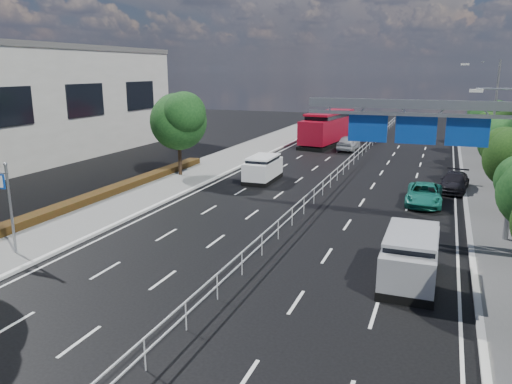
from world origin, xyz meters
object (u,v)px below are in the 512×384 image
(overhead_gantry, at_px, (432,125))
(silver_minivan, at_px, (410,257))
(near_car_silver, at_px, (349,143))
(toilet_sign, at_px, (1,192))
(white_minivan, at_px, (263,169))
(near_car_dark, at_px, (363,130))
(parked_car_teal, at_px, (424,194))
(parked_car_dark, at_px, (454,182))
(red_bus, at_px, (330,127))

(overhead_gantry, distance_m, silver_minivan, 7.99)
(near_car_silver, bearing_deg, toilet_sign, 77.94)
(white_minivan, height_order, silver_minivan, silver_minivan)
(near_car_dark, relative_size, parked_car_teal, 1.09)
(overhead_gantry, bearing_deg, parked_car_dark, 81.51)
(parked_car_dark, bearing_deg, red_bus, 130.82)
(silver_minivan, relative_size, parked_car_teal, 1.05)
(near_car_dark, bearing_deg, silver_minivan, 94.54)
(toilet_sign, height_order, parked_car_teal, toilet_sign)
(overhead_gantry, xyz_separation_m, parked_car_teal, (-0.24, 5.95, -4.96))
(toilet_sign, bearing_deg, silver_minivan, 11.44)
(near_car_dark, bearing_deg, parked_car_dark, 104.59)
(near_car_silver, relative_size, parked_car_dark, 1.06)
(red_bus, relative_size, silver_minivan, 2.55)
(near_car_dark, bearing_deg, white_minivan, 77.32)
(white_minivan, distance_m, parked_car_dark, 13.72)
(overhead_gantry, xyz_separation_m, near_car_silver, (-8.69, 25.87, -4.82))
(red_bus, height_order, near_car_silver, red_bus)
(white_minivan, xyz_separation_m, parked_car_dark, (13.60, 1.74, -0.31))
(overhead_gantry, relative_size, red_bus, 0.82)
(near_car_dark, xyz_separation_m, parked_car_teal, (8.80, -31.64, -0.19))
(overhead_gantry, distance_m, white_minivan, 15.58)
(red_bus, xyz_separation_m, parked_car_teal, (11.36, -23.71, -1.26))
(overhead_gantry, bearing_deg, near_car_dark, 103.52)
(red_bus, relative_size, parked_car_dark, 2.85)
(near_car_dark, xyz_separation_m, silver_minivan, (8.80, -44.11, 0.16))
(toilet_sign, bearing_deg, near_car_silver, 75.93)
(white_minivan, bearing_deg, parked_car_dark, 5.95)
(toilet_sign, height_order, red_bus, toilet_sign)
(white_minivan, distance_m, near_car_silver, 17.49)
(parked_car_teal, bearing_deg, parked_car_dark, 67.61)
(near_car_silver, bearing_deg, silver_minivan, 106.63)
(toilet_sign, bearing_deg, parked_car_teal, 42.51)
(red_bus, bearing_deg, overhead_gantry, -61.58)
(white_minivan, height_order, near_car_silver, white_minivan)
(near_car_silver, height_order, parked_car_dark, near_car_silver)
(red_bus, bearing_deg, near_car_dark, 79.15)
(silver_minivan, bearing_deg, parked_car_dark, 84.04)
(overhead_gantry, distance_m, red_bus, 32.06)
(toilet_sign, relative_size, overhead_gantry, 0.42)
(near_car_silver, height_order, parked_car_teal, near_car_silver)
(red_bus, bearing_deg, parked_car_dark, -48.52)
(near_car_silver, relative_size, parked_car_teal, 1.00)
(toilet_sign, relative_size, white_minivan, 0.97)
(white_minivan, relative_size, red_bus, 0.36)
(parked_car_teal, bearing_deg, red_bus, 115.01)
(overhead_gantry, height_order, white_minivan, overhead_gantry)
(red_bus, xyz_separation_m, near_car_silver, (2.92, -3.79, -1.11))
(near_car_dark, bearing_deg, red_bus, 65.35)
(parked_car_teal, bearing_deg, overhead_gantry, -88.29)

